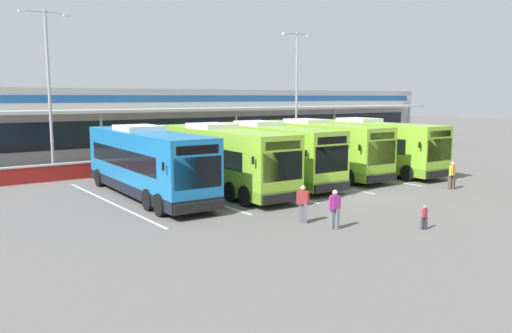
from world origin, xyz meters
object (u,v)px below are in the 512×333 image
at_px(pedestrian_in_dark_coat, 335,208).
at_px(coach_bus_right_centre, 315,149).
at_px(coach_bus_rightmost, 368,146).
at_px(lamp_post_centre, 297,86).
at_px(pedestrian_near_bin, 303,203).
at_px(coach_bus_leftmost, 146,164).
at_px(pedestrian_child, 424,216).
at_px(pedestrian_approaching_bus, 452,174).
at_px(lamp_post_west, 49,82).
at_px(coach_bus_left_centre, 220,159).
at_px(coach_bus_centre, 267,154).

bearing_deg(pedestrian_in_dark_coat, coach_bus_right_centre, 50.34).
bearing_deg(coach_bus_rightmost, lamp_post_centre, 78.57).
bearing_deg(coach_bus_right_centre, pedestrian_near_bin, -134.89).
bearing_deg(coach_bus_rightmost, coach_bus_leftmost, 178.15).
relative_size(pedestrian_child, pedestrian_near_bin, 0.62).
bearing_deg(pedestrian_near_bin, coach_bus_leftmost, 107.62).
relative_size(pedestrian_near_bin, pedestrian_approaching_bus, 1.00).
xyz_separation_m(pedestrian_child, lamp_post_west, (-8.25, 23.72, 5.75)).
distance_m(coach_bus_left_centre, pedestrian_in_dark_coat, 10.23).
bearing_deg(lamp_post_west, coach_bus_rightmost, -30.93).
height_order(coach_bus_centre, lamp_post_west, lamp_post_west).
relative_size(pedestrian_in_dark_coat, pedestrian_approaching_bus, 1.00).
xyz_separation_m(coach_bus_rightmost, lamp_post_west, (-18.90, 11.33, 4.50)).
height_order(coach_bus_centre, pedestrian_in_dark_coat, coach_bus_centre).
xyz_separation_m(coach_bus_rightmost, lamp_post_centre, (2.10, 10.37, 4.50)).
relative_size(coach_bus_centre, coach_bus_rightmost, 1.00).
bearing_deg(pedestrian_approaching_bus, coach_bus_rightmost, 77.75).
distance_m(coach_bus_right_centre, lamp_post_west, 18.50).
relative_size(coach_bus_left_centre, pedestrian_near_bin, 7.56).
distance_m(coach_bus_rightmost, lamp_post_centre, 11.50).
distance_m(coach_bus_left_centre, lamp_post_west, 13.77).
distance_m(coach_bus_leftmost, coach_bus_left_centre, 4.30).
relative_size(coach_bus_left_centre, pedestrian_in_dark_coat, 7.56).
bearing_deg(coach_bus_left_centre, coach_bus_right_centre, 7.40).
xyz_separation_m(pedestrian_in_dark_coat, pedestrian_near_bin, (-0.38, 1.50, 0.00)).
bearing_deg(pedestrian_in_dark_coat, coach_bus_left_centre, 84.74).
relative_size(coach_bus_right_centre, pedestrian_approaching_bus, 7.56).
xyz_separation_m(pedestrian_approaching_bus, lamp_post_west, (-17.19, 19.19, 5.42)).
xyz_separation_m(coach_bus_leftmost, coach_bus_left_centre, (4.25, -0.61, 0.00)).
distance_m(pedestrian_near_bin, lamp_post_west, 21.35).
relative_size(coach_bus_left_centre, pedestrian_child, 12.20).
bearing_deg(pedestrian_in_dark_coat, coach_bus_centre, 66.04).
distance_m(coach_bus_right_centre, coach_bus_rightmost, 4.34).
bearing_deg(lamp_post_centre, coach_bus_leftmost, -152.59).
height_order(pedestrian_in_dark_coat, pedestrian_near_bin, same).
distance_m(pedestrian_child, pedestrian_near_bin, 4.93).
bearing_deg(pedestrian_near_bin, lamp_post_centre, 50.00).
height_order(coach_bus_left_centre, pedestrian_near_bin, coach_bus_left_centre).
height_order(coach_bus_right_centre, coach_bus_rightmost, same).
bearing_deg(coach_bus_leftmost, lamp_post_centre, 27.41).
distance_m(coach_bus_leftmost, pedestrian_in_dark_coat, 11.29).
bearing_deg(pedestrian_child, coach_bus_rightmost, 49.33).
distance_m(coach_bus_centre, pedestrian_approaching_bus, 11.03).
distance_m(coach_bus_right_centre, pedestrian_near_bin, 13.77).
bearing_deg(pedestrian_approaching_bus, coach_bus_left_centre, 144.36).
height_order(coach_bus_left_centre, pedestrian_child, coach_bus_left_centre).
distance_m(coach_bus_left_centre, pedestrian_near_bin, 8.79).
bearing_deg(pedestrian_approaching_bus, pedestrian_in_dark_coat, -168.79).
distance_m(coach_bus_left_centre, coach_bus_rightmost, 12.60).
bearing_deg(lamp_post_west, coach_bus_centre, -46.54).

